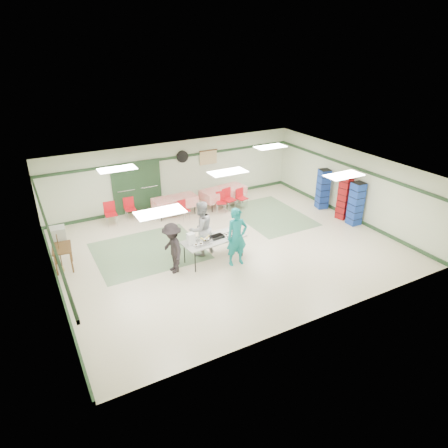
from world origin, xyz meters
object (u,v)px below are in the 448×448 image
volunteer_teal (237,237)px  dining_table_a (223,193)px  chair_loose_a (129,206)px  office_printer (57,233)px  crate_stack_blue_a (323,189)px  crate_stack_blue_b (356,204)px  broom (59,251)px  dining_table_b (175,202)px  chair_b (221,200)px  volunteer_grey (201,229)px  printer_table (62,250)px  chair_loose_b (110,211)px  crate_stack_red (344,197)px  volunteer_dark (172,248)px  chair_d (183,208)px  serving_table (214,240)px  chair_c (241,196)px  chair_a (228,197)px

volunteer_teal → dining_table_a: (1.95, 4.49, -0.37)m
chair_loose_a → office_printer: office_printer is taller
crate_stack_blue_a → crate_stack_blue_b: size_ratio=0.99×
crate_stack_blue_a → broom: bearing=-180.0°
chair_loose_a → broom: size_ratio=0.71×
dining_table_b → chair_b: size_ratio=2.06×
dining_table_b → volunteer_teal: bearing=-87.7°
volunteer_grey → printer_table: (-4.15, 1.20, -0.29)m
volunteer_teal → dining_table_a: 4.91m
crate_stack_blue_a → printer_table: bearing=179.7°
chair_b → chair_loose_b: (-4.29, 0.86, 0.05)m
crate_stack_red → crate_stack_blue_b: size_ratio=1.07×
volunteer_dark → chair_d: volunteer_dark is taller
serving_table → crate_stack_blue_b: 5.96m
serving_table → printer_table: 4.67m
volunteer_dark → dining_table_a: bearing=135.0°
volunteer_grey → crate_stack_blue_b: 6.19m
serving_table → volunteer_dark: bearing=176.6°
dining_table_a → printer_table: size_ratio=2.22×
printer_table → chair_loose_a: bearing=49.5°
serving_table → office_printer: size_ratio=4.33×
serving_table → crate_stack_blue_a: size_ratio=1.28×
volunteer_dark → chair_d: size_ratio=1.99×
chair_loose_a → crate_stack_blue_a: (7.42, -2.72, 0.30)m
office_printer → broom: bearing=-91.8°
chair_c → chair_b: bearing=169.8°
crate_stack_blue_b → broom: 10.55m
chair_loose_b → printer_table: 3.23m
volunteer_dark → crate_stack_blue_a: size_ratio=0.96×
dining_table_a → printer_table: (-6.80, -2.18, 0.07)m
serving_table → volunteer_teal: bearing=-53.9°
chair_d → crate_stack_blue_a: 5.85m
printer_table → chair_a: bearing=20.2°
serving_table → chair_b: 3.92m
office_printer → volunteer_teal: bearing=-26.3°
crate_stack_red → printer_table: (-10.30, 1.26, -0.27)m
volunteer_dark → chair_b: (3.45, 3.40, -0.28)m
chair_d → chair_loose_b: 2.76m
chair_b → chair_d: (-1.68, -0.00, -0.03)m
dining_table_b → chair_b: bearing=-18.9°
serving_table → printer_table: (-4.34, 1.73, -0.08)m
dining_table_b → chair_a: chair_a is taller
chair_b → crate_stack_blue_a: size_ratio=0.51×
printer_table → office_printer: bearing=96.6°
chair_c → crate_stack_red: 4.16m
chair_b → chair_d: size_ratio=1.06×
chair_c → chair_loose_b: 5.32m
volunteer_dark → dining_table_b: volunteer_dark is taller
volunteer_dark → crate_stack_blue_a: bearing=102.6°
volunteer_teal → chair_b: 4.22m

